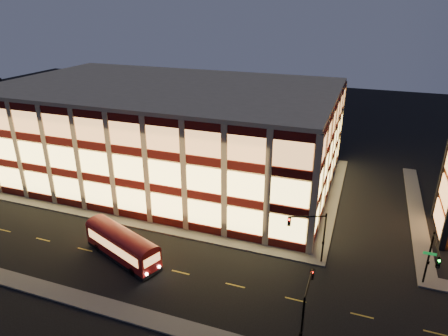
% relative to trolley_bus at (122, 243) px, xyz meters
% --- Properties ---
extents(ground, '(200.00, 200.00, 0.00)m').
position_rel_trolley_bus_xyz_m(ground, '(-3.02, 5.84, -1.90)').
color(ground, black).
rests_on(ground, ground).
extents(sidewalk_office_south, '(54.00, 2.00, 0.15)m').
position_rel_trolley_bus_xyz_m(sidewalk_office_south, '(-6.02, 6.84, -1.83)').
color(sidewalk_office_south, '#514F4C').
rests_on(sidewalk_office_south, ground).
extents(sidewalk_office_east, '(2.00, 30.00, 0.15)m').
position_rel_trolley_bus_xyz_m(sidewalk_office_east, '(19.98, 22.84, -1.83)').
color(sidewalk_office_east, '#514F4C').
rests_on(sidewalk_office_east, ground).
extents(sidewalk_tower_west, '(2.00, 30.00, 0.15)m').
position_rel_trolley_bus_xyz_m(sidewalk_tower_west, '(30.98, 22.84, -1.83)').
color(sidewalk_tower_west, '#514F4C').
rests_on(sidewalk_tower_west, ground).
extents(sidewalk_near, '(100.00, 2.00, 0.15)m').
position_rel_trolley_bus_xyz_m(sidewalk_near, '(-3.02, -7.16, -1.83)').
color(sidewalk_near, '#514F4C').
rests_on(sidewalk_near, ground).
extents(office_building, '(50.45, 30.45, 14.50)m').
position_rel_trolley_bus_xyz_m(office_building, '(-5.94, 22.75, 5.34)').
color(office_building, tan).
rests_on(office_building, ground).
extents(traffic_signal_far, '(3.79, 1.87, 6.00)m').
position_rel_trolley_bus_xyz_m(traffic_signal_far, '(19.19, 6.07, 2.21)').
color(traffic_signal_far, black).
rests_on(traffic_signal_far, ground).
extents(traffic_signal_right, '(1.20, 4.37, 6.00)m').
position_rel_trolley_bus_xyz_m(traffic_signal_right, '(30.48, 5.21, 2.20)').
color(traffic_signal_right, black).
rests_on(traffic_signal_right, ground).
extents(traffic_signal_near, '(0.32, 4.45, 6.00)m').
position_rel_trolley_bus_xyz_m(traffic_signal_near, '(20.48, -5.19, 2.22)').
color(traffic_signal_near, black).
rests_on(traffic_signal_near, ground).
extents(trolley_bus, '(10.37, 6.07, 3.44)m').
position_rel_trolley_bus_xyz_m(trolley_bus, '(0.00, 0.00, 0.00)').
color(trolley_bus, maroon).
rests_on(trolley_bus, ground).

